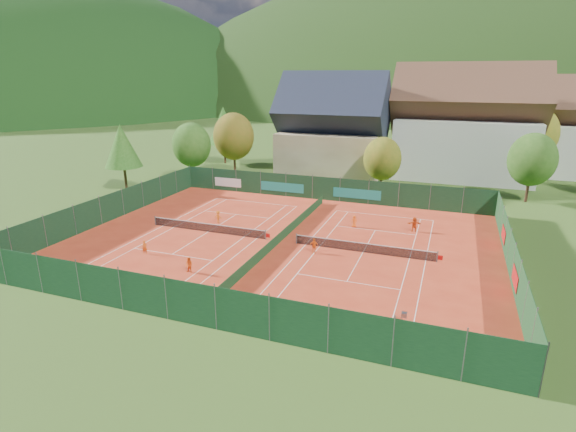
% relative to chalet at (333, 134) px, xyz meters
% --- Properties ---
extents(ground, '(600.00, 600.00, 0.00)m').
position_rel_chalet_xyz_m(ground, '(3.00, -30.00, -6.64)').
color(ground, '#2F4F18').
rests_on(ground, ground).
extents(clay_pad, '(40.00, 32.00, 0.01)m').
position_rel_chalet_xyz_m(clay_pad, '(3.00, -30.00, -6.62)').
color(clay_pad, '#BA331B').
rests_on(clay_pad, ground).
extents(court_markings_left, '(11.03, 23.83, 0.00)m').
position_rel_chalet_xyz_m(court_markings_left, '(-5.00, -30.00, -6.61)').
color(court_markings_left, white).
rests_on(court_markings_left, ground).
extents(court_markings_right, '(11.03, 23.83, 0.00)m').
position_rel_chalet_xyz_m(court_markings_right, '(11.00, -30.00, -6.61)').
color(court_markings_right, white).
rests_on(court_markings_right, ground).
extents(tennis_net_left, '(13.30, 0.10, 1.02)m').
position_rel_chalet_xyz_m(tennis_net_left, '(-4.85, -30.00, -6.12)').
color(tennis_net_left, '#59595B').
rests_on(tennis_net_left, ground).
extents(tennis_net_right, '(13.30, 0.10, 1.02)m').
position_rel_chalet_xyz_m(tennis_net_right, '(11.15, -30.00, -6.12)').
color(tennis_net_right, '#59595B').
rests_on(tennis_net_right, ground).
extents(court_divider, '(0.03, 28.80, 1.00)m').
position_rel_chalet_xyz_m(court_divider, '(3.00, -30.00, -6.12)').
color(court_divider, '#163D1E').
rests_on(court_divider, ground).
extents(fence_north, '(40.00, 0.10, 3.00)m').
position_rel_chalet_xyz_m(fence_north, '(2.54, -14.01, -5.16)').
color(fence_north, '#14381F').
rests_on(fence_north, ground).
extents(fence_south, '(40.00, 0.04, 3.00)m').
position_rel_chalet_xyz_m(fence_south, '(3.00, -46.00, -5.12)').
color(fence_south, '#14381F').
rests_on(fence_south, ground).
extents(fence_west, '(0.04, 32.00, 3.00)m').
position_rel_chalet_xyz_m(fence_west, '(-17.00, -30.00, -5.12)').
color(fence_west, '#13341C').
rests_on(fence_west, ground).
extents(fence_east, '(0.09, 32.00, 3.00)m').
position_rel_chalet_xyz_m(fence_east, '(23.00, -29.95, -5.14)').
color(fence_east, '#163D1D').
rests_on(fence_east, ground).
extents(chalet, '(16.20, 12.00, 16.00)m').
position_rel_chalet_xyz_m(chalet, '(0.00, 0.00, 0.00)').
color(chalet, beige).
rests_on(chalet, ground).
extents(hotel_block_a, '(21.60, 11.00, 17.25)m').
position_rel_chalet_xyz_m(hotel_block_a, '(19.00, 6.00, 0.76)').
color(hotel_block_a, silver).
rests_on(hotel_block_a, ground).
extents(hotel_block_b, '(17.28, 10.00, 15.50)m').
position_rel_chalet_xyz_m(hotel_block_b, '(33.00, 14.00, -0.01)').
color(hotel_block_b, silver).
rests_on(hotel_block_b, ground).
extents(tree_west_front, '(5.72, 5.72, 8.69)m').
position_rel_chalet_xyz_m(tree_west_front, '(-19.00, -10.00, -1.23)').
color(tree_west_front, '#422D17').
rests_on(tree_west_front, ground).
extents(tree_west_mid, '(6.44, 6.44, 9.78)m').
position_rel_chalet_xyz_m(tree_west_mid, '(-15.00, -4.00, -0.56)').
color(tree_west_mid, '#492D1A').
rests_on(tree_west_mid, ground).
extents(tree_west_back, '(5.60, 5.60, 10.00)m').
position_rel_chalet_xyz_m(tree_west_back, '(-21.00, 4.00, 0.11)').
color(tree_west_back, '#442618').
rests_on(tree_west_back, ground).
extents(tree_center, '(5.01, 5.01, 7.60)m').
position_rel_chalet_xyz_m(tree_center, '(9.00, -8.00, -1.91)').
color(tree_center, '#4B2E1A').
rests_on(tree_center, ground).
extents(tree_east_front, '(5.72, 5.72, 8.69)m').
position_rel_chalet_xyz_m(tree_east_front, '(27.00, -6.00, -1.23)').
color(tree_east_front, '#472A19').
rests_on(tree_east_front, ground).
extents(tree_west_side, '(5.04, 5.04, 9.00)m').
position_rel_chalet_xyz_m(tree_west_side, '(-25.00, -18.00, -0.56)').
color(tree_west_side, '#452E18').
rests_on(tree_west_side, ground).
extents(tree_east_back, '(7.15, 7.15, 10.86)m').
position_rel_chalet_xyz_m(tree_east_back, '(29.00, 10.00, 0.12)').
color(tree_east_back, '#4A331A').
rests_on(tree_east_back, ground).
extents(mountain_backdrop, '(820.00, 530.00, 242.00)m').
position_rel_chalet_xyz_m(mountain_backdrop, '(31.54, 203.48, -46.26)').
color(mountain_backdrop, black).
rests_on(mountain_backdrop, ground).
extents(ball_hopper, '(0.34, 0.34, 0.80)m').
position_rel_chalet_xyz_m(ball_hopper, '(15.84, -41.03, -6.07)').
color(ball_hopper, slate).
rests_on(ball_hopper, ground).
extents(loose_ball_0, '(0.07, 0.07, 0.07)m').
position_rel_chalet_xyz_m(loose_ball_0, '(-5.76, -33.27, -6.59)').
color(loose_ball_0, '#CCD833').
rests_on(loose_ball_0, ground).
extents(loose_ball_1, '(0.07, 0.07, 0.07)m').
position_rel_chalet_xyz_m(loose_ball_1, '(5.39, -40.09, -6.59)').
color(loose_ball_1, '#CCD833').
rests_on(loose_ball_1, ground).
extents(loose_ball_2, '(0.07, 0.07, 0.07)m').
position_rel_chalet_xyz_m(loose_ball_2, '(2.33, -27.66, -6.59)').
color(loose_ball_2, '#CCD833').
rests_on(loose_ball_2, ground).
extents(loose_ball_3, '(0.07, 0.07, 0.07)m').
position_rel_chalet_xyz_m(loose_ball_3, '(-2.45, -22.83, -6.59)').
color(loose_ball_3, '#CCD833').
rests_on(loose_ball_3, ground).
extents(player_left_near, '(0.53, 0.43, 1.25)m').
position_rel_chalet_xyz_m(player_left_near, '(-7.37, -37.09, -6.00)').
color(player_left_near, '#D65513').
rests_on(player_left_near, ground).
extents(player_left_mid, '(0.70, 0.57, 1.33)m').
position_rel_chalet_xyz_m(player_left_mid, '(-1.42, -39.22, -5.96)').
color(player_left_mid, '#F05715').
rests_on(player_left_mid, ground).
extents(player_left_far, '(0.88, 0.52, 1.33)m').
position_rel_chalet_xyz_m(player_left_far, '(-5.49, -26.92, -5.96)').
color(player_left_far, orange).
rests_on(player_left_far, ground).
extents(player_right_near, '(0.87, 0.55, 1.37)m').
position_rel_chalet_xyz_m(player_right_near, '(6.83, -31.64, -5.94)').
color(player_right_near, orange).
rests_on(player_right_near, ground).
extents(player_right_far_a, '(0.75, 0.65, 1.30)m').
position_rel_chalet_xyz_m(player_right_far_a, '(8.71, -23.31, -5.97)').
color(player_right_far_a, '#FC5B16').
rests_on(player_right_far_a, ground).
extents(player_right_far_b, '(1.50, 0.89, 1.55)m').
position_rel_chalet_xyz_m(player_right_far_b, '(14.77, -22.51, -5.85)').
color(player_right_far_b, '#DA4713').
rests_on(player_right_far_b, ground).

